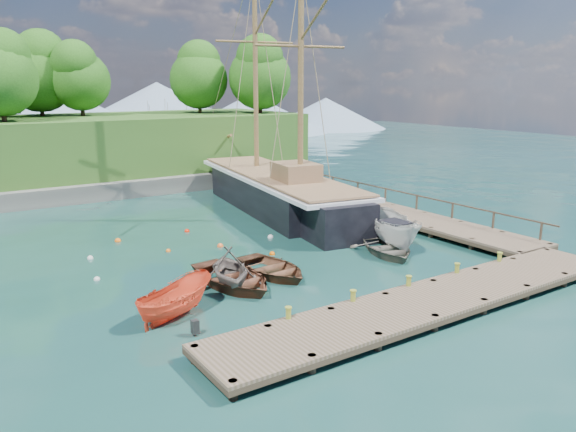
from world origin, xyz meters
name	(u,v)px	position (x,y,z in m)	size (l,w,h in m)	color
ground	(299,274)	(0.00, 0.00, 0.00)	(160.00, 160.00, 0.00)	#113A31
dock_near	(434,300)	(2.00, -6.50, 0.43)	(20.00, 3.20, 1.10)	brown
dock_east	(379,209)	(11.50, 7.00, 0.43)	(3.20, 24.00, 1.10)	brown
bollard_0	(288,334)	(-4.00, -5.10, 0.00)	(0.26, 0.26, 0.45)	olive
bollard_1	(352,315)	(-1.00, -5.10, 0.00)	(0.26, 0.26, 0.45)	olive
bollard_2	(408,299)	(2.00, -5.10, 0.00)	(0.26, 0.26, 0.45)	olive
bollard_3	(456,285)	(5.00, -5.10, 0.00)	(0.26, 0.26, 0.45)	olive
bollard_4	(498,273)	(8.00, -5.10, 0.00)	(0.26, 0.26, 0.45)	olive
rowboat_0	(233,286)	(-3.35, 0.37, 0.00)	(3.57, 4.99, 1.03)	brown
rowboat_1	(230,287)	(-3.50, 0.36, 0.00)	(3.17, 3.67, 1.93)	#645A53
rowboat_2	(272,275)	(-1.09, 0.63, 0.00)	(3.14, 4.40, 0.91)	brown
rowboat_3	(387,254)	(5.73, 0.10, 0.00)	(3.14, 4.40, 0.91)	#645E52
motorboat_orange	(176,316)	(-6.76, -1.38, 0.00)	(1.46, 3.89, 1.50)	#F14F2B
cabin_boat_white	(394,247)	(7.00, 0.86, 0.00)	(2.03, 5.40, 2.08)	beige
schooner	(277,194)	(6.69, 12.42, 1.11)	(8.14, 27.27, 20.04)	black
mooring_buoy_0	(97,280)	(-8.17, 4.52, 0.00)	(0.30, 0.30, 0.30)	silver
mooring_buoy_1	(168,251)	(-3.73, 6.95, 0.00)	(0.27, 0.27, 0.27)	orange
mooring_buoy_2	(220,247)	(-0.99, 6.22, 0.00)	(0.35, 0.35, 0.35)	#F25B1F
mooring_buoy_3	(271,238)	(2.30, 6.24, 0.00)	(0.36, 0.36, 0.36)	silver
mooring_buoy_4	(118,241)	(-5.38, 10.41, 0.00)	(0.36, 0.36, 0.36)	orange
mooring_buoy_5	(187,232)	(-1.21, 10.24, 0.00)	(0.31, 0.31, 0.31)	red
mooring_buoy_6	(90,259)	(-7.57, 7.97, 0.00)	(0.31, 0.31, 0.31)	silver
mooring_buoy_7	(272,255)	(0.62, 3.38, 0.00)	(0.31, 0.31, 0.31)	#F25E00
distant_ridge	(58,114)	(4.30, 70.00, 4.35)	(117.00, 40.00, 10.00)	#728CA5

